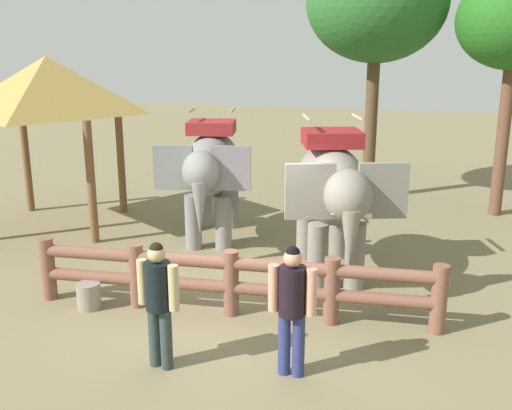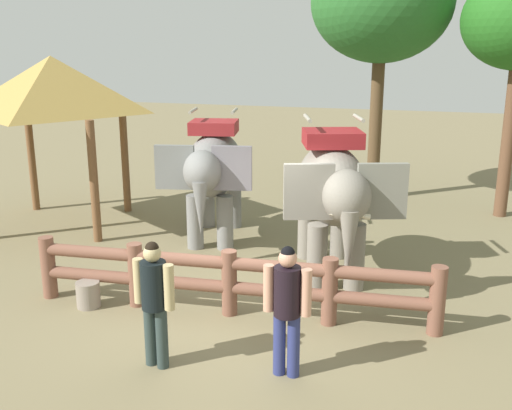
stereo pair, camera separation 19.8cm
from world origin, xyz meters
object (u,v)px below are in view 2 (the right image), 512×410
log_fence (229,278)px  tourist_man_in_blue (287,302)px  elephant_center (333,190)px  elephant_near_left (213,169)px  thatched_shelter (53,87)px  tourist_woman_in_black (154,296)px  tree_back_center (382,3)px  feed_bucket (88,294)px

log_fence → tourist_man_in_blue: tourist_man_in_blue is taller
log_fence → elephant_center: (1.24, 2.00, 1.02)m
elephant_near_left → thatched_shelter: thatched_shelter is taller
tourist_woman_in_black → tree_back_center: size_ratio=0.26×
elephant_near_left → tree_back_center: 6.43m
tourist_man_in_blue → thatched_shelter: bearing=143.3°
log_fence → elephant_center: 2.57m
tourist_woman_in_black → elephant_near_left: bearing=102.2°
tourist_woman_in_black → tourist_man_in_blue: (1.69, 0.27, 0.01)m
elephant_near_left → tourist_woman_in_black: size_ratio=1.92×
elephant_near_left → tourist_woman_in_black: elephant_near_left is taller
thatched_shelter → tourist_man_in_blue: bearing=-36.7°
log_fence → thatched_shelter: 6.83m
tree_back_center → elephant_center: bearing=-91.2°
log_fence → elephant_near_left: size_ratio=1.94×
tourist_man_in_blue → feed_bucket: bearing=163.3°
tree_back_center → log_fence: bearing=-99.8°
tree_back_center → feed_bucket: size_ratio=15.67×
log_fence → tree_back_center: 9.19m
elephant_near_left → elephant_center: 3.07m
thatched_shelter → feed_bucket: 5.72m
log_fence → elephant_near_left: 3.80m
tourist_man_in_blue → tree_back_center: size_ratio=0.26×
elephant_near_left → tourist_woman_in_black: 5.24m
thatched_shelter → feed_bucket: bearing=-51.7°
feed_bucket → tree_back_center: bearing=66.3°
feed_bucket → elephant_near_left: bearing=78.6°
elephant_near_left → thatched_shelter: size_ratio=0.86×
elephant_near_left → log_fence: bearing=-65.7°
tree_back_center → feed_bucket: bearing=-113.7°
log_fence → elephant_near_left: elephant_near_left is taller
elephant_center → tourist_man_in_blue: elephant_center is taller
log_fence → tourist_man_in_blue: (1.28, -1.47, 0.41)m
tourist_man_in_blue → feed_bucket: 3.79m
thatched_shelter → tree_back_center: bearing=33.8°
elephant_center → tree_back_center: 6.84m
tourist_woman_in_black → elephant_center: bearing=66.2°
elephant_near_left → tree_back_center: (2.88, 4.55, 3.51)m
log_fence → thatched_shelter: (-5.30, 3.44, 2.57)m
elephant_near_left → elephant_center: (2.75, -1.35, 0.06)m
tree_back_center → thatched_shelter: bearing=-146.2°
elephant_near_left → tourist_woman_in_black: bearing=-77.8°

